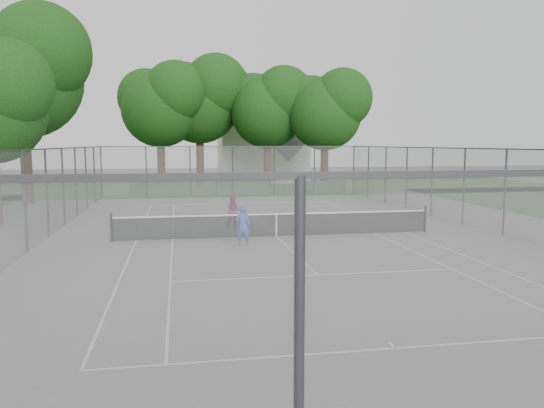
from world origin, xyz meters
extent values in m
plane|color=#63615E|center=(0.00, 0.00, 0.00)|extent=(120.00, 120.00, 0.00)
cube|color=#1E4915|center=(0.00, 26.00, 0.00)|extent=(60.00, 20.00, 0.00)
cube|color=beige|center=(0.00, -11.88, 0.01)|extent=(10.97, 0.06, 0.01)
cube|color=beige|center=(0.00, 11.88, 0.01)|extent=(10.97, 0.06, 0.01)
cube|color=beige|center=(-5.49, 0.00, 0.01)|extent=(0.06, 23.77, 0.01)
cube|color=beige|center=(5.49, 0.00, 0.01)|extent=(0.06, 23.77, 0.01)
cube|color=beige|center=(-4.12, 0.00, 0.01)|extent=(0.06, 23.77, 0.01)
cube|color=beige|center=(4.12, 0.00, 0.01)|extent=(0.06, 23.77, 0.01)
cube|color=beige|center=(0.00, -6.40, 0.01)|extent=(8.23, 0.06, 0.01)
cube|color=beige|center=(0.00, 6.40, 0.01)|extent=(8.23, 0.06, 0.01)
cube|color=beige|center=(0.00, 0.00, 0.01)|extent=(0.06, 12.80, 0.01)
cube|color=beige|center=(0.00, -11.73, 0.01)|extent=(0.06, 0.30, 0.01)
cube|color=beige|center=(0.00, 11.73, 0.01)|extent=(0.06, 0.30, 0.01)
cylinder|color=black|center=(-6.39, 0.00, 0.55)|extent=(0.10, 0.10, 1.10)
cylinder|color=black|center=(6.39, 0.00, 0.55)|extent=(0.10, 0.10, 1.10)
cube|color=black|center=(0.00, 0.00, 0.45)|extent=(12.67, 0.01, 0.86)
cube|color=white|center=(0.00, 0.00, 0.91)|extent=(12.77, 0.03, 0.06)
cube|color=white|center=(0.00, 0.00, 0.44)|extent=(0.05, 0.02, 0.88)
cylinder|color=#38383D|center=(-9.00, 17.00, 1.75)|extent=(0.08, 0.08, 3.50)
cylinder|color=#38383D|center=(9.00, 17.00, 1.75)|extent=(0.08, 0.08, 3.50)
cube|color=slate|center=(0.00, 17.00, 1.75)|extent=(18.00, 0.02, 3.50)
cube|color=slate|center=(-9.00, 0.00, 1.75)|extent=(0.02, 34.00, 3.50)
cube|color=slate|center=(9.00, 0.00, 1.75)|extent=(0.02, 34.00, 3.50)
cube|color=#38383D|center=(0.00, 17.00, 3.50)|extent=(18.00, 0.05, 0.05)
cube|color=#38383D|center=(-9.00, 0.00, 3.50)|extent=(0.05, 34.00, 0.05)
cube|color=#38383D|center=(9.00, 0.00, 3.50)|extent=(0.05, 34.00, 0.05)
cylinder|color=#392215|center=(-5.15, 23.00, 2.16)|extent=(0.63, 0.63, 4.32)
sphere|color=#11350E|center=(-5.15, 23.00, 6.47)|extent=(6.14, 6.14, 6.14)
sphere|color=#11350E|center=(-3.92, 22.08, 7.70)|extent=(4.92, 4.92, 4.92)
sphere|color=#11350E|center=(-6.22, 23.77, 7.39)|extent=(4.61, 4.61, 4.61)
cylinder|color=#392215|center=(-1.98, 24.47, 2.34)|extent=(0.65, 0.65, 4.69)
sphere|color=#11350E|center=(-1.98, 24.47, 7.02)|extent=(6.67, 6.67, 6.67)
sphere|color=#11350E|center=(-0.64, 23.47, 8.35)|extent=(5.33, 5.33, 5.33)
sphere|color=#11350E|center=(-3.14, 25.31, 8.02)|extent=(5.00, 5.00, 5.00)
cylinder|color=#392215|center=(3.41, 22.29, 2.10)|extent=(0.63, 0.63, 4.20)
sphere|color=#11350E|center=(3.41, 22.29, 6.30)|extent=(5.98, 5.98, 5.98)
sphere|color=#11350E|center=(4.60, 21.39, 7.49)|extent=(4.78, 4.78, 4.78)
sphere|color=#11350E|center=(2.36, 23.03, 7.19)|extent=(4.48, 4.48, 4.48)
cylinder|color=#392215|center=(7.56, 19.85, 2.01)|extent=(0.62, 0.62, 4.03)
sphere|color=#11350E|center=(7.56, 19.85, 6.03)|extent=(5.73, 5.73, 5.73)
sphere|color=#11350E|center=(8.70, 18.99, 7.18)|extent=(4.58, 4.58, 4.58)
sphere|color=#11350E|center=(6.56, 20.56, 6.89)|extent=(4.29, 4.29, 4.29)
cylinder|color=#392215|center=(-13.08, 14.35, 2.55)|extent=(0.67, 0.67, 5.10)
sphere|color=#11350E|center=(-13.08, 14.35, 7.64)|extent=(7.25, 7.25, 7.25)
sphere|color=#11350E|center=(-11.63, 13.26, 9.09)|extent=(5.80, 5.80, 5.80)
sphere|color=#11350E|center=(-14.35, 15.25, 8.73)|extent=(5.44, 5.44, 5.44)
sphere|color=#11350E|center=(-11.19, 4.72, 6.30)|extent=(4.02, 4.02, 4.02)
cube|color=#184516|center=(-5.36, 18.33, 0.47)|extent=(3.79, 1.14, 0.95)
cube|color=#184516|center=(0.83, 18.04, 0.60)|extent=(3.79, 1.08, 1.19)
cube|color=#184516|center=(7.17, 18.14, 0.43)|extent=(2.84, 1.04, 0.85)
cube|color=silver|center=(4.22, 30.38, 3.07)|extent=(8.17, 6.13, 6.13)
cube|color=#48484C|center=(4.22, 30.38, 6.13)|extent=(8.09, 6.34, 8.09)
imported|color=#324CBC|center=(-1.55, -1.70, 0.74)|extent=(0.56, 0.38, 1.48)
imported|color=#812B61|center=(-1.46, 2.44, 0.75)|extent=(0.76, 0.62, 1.49)
camera|label=1|loc=(-3.85, -20.65, 3.73)|focal=35.00mm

